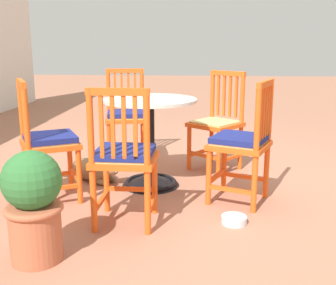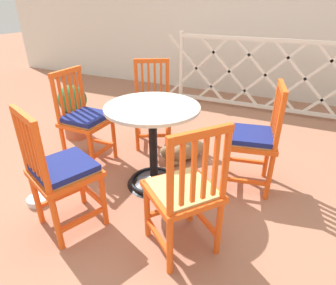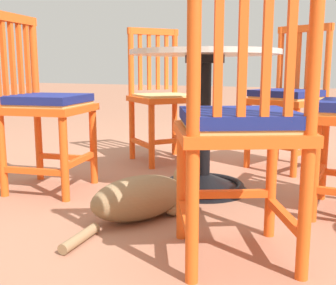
% 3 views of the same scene
% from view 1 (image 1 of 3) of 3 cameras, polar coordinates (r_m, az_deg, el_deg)
% --- Properties ---
extents(ground_plane, '(24.00, 24.00, 0.00)m').
position_cam_1_polar(ground_plane, '(3.55, 1.41, -5.82)').
color(ground_plane, '#A36B51').
extents(cafe_table, '(0.76, 0.76, 0.73)m').
position_cam_1_polar(cafe_table, '(3.47, -2.40, -1.34)').
color(cafe_table, black).
rests_on(cafe_table, ground_plane).
extents(orange_chair_facing_out, '(0.41, 0.41, 0.91)m').
position_cam_1_polar(orange_chair_facing_out, '(2.70, -5.96, -2.14)').
color(orange_chair_facing_out, '#EA5619').
rests_on(orange_chair_facing_out, ground_plane).
extents(orange_chair_tucked_in, '(0.52, 0.52, 0.91)m').
position_cam_1_polar(orange_chair_tucked_in, '(3.12, 10.04, -0.15)').
color(orange_chair_tucked_in, '#EA5619').
rests_on(orange_chair_tucked_in, ground_plane).
extents(orange_chair_by_planter, '(0.56, 0.56, 0.91)m').
position_cam_1_polar(orange_chair_by_planter, '(3.92, 6.70, 2.52)').
color(orange_chair_by_planter, '#EA5619').
rests_on(orange_chair_by_planter, ground_plane).
extents(orange_chair_near_fence, '(0.47, 0.47, 0.91)m').
position_cam_1_polar(orange_chair_near_fence, '(4.22, -5.72, 3.51)').
color(orange_chair_near_fence, '#EA5619').
rests_on(orange_chair_near_fence, ground_plane).
extents(orange_chair_at_corner, '(0.54, 0.54, 0.91)m').
position_cam_1_polar(orange_chair_at_corner, '(3.24, -16.09, 0.00)').
color(orange_chair_at_corner, '#EA5619').
rests_on(orange_chair_at_corner, ground_plane).
extents(tabby_cat, '(0.40, 0.71, 0.23)m').
position_cam_1_polar(tabby_cat, '(3.69, -9.98, -3.72)').
color(tabby_cat, '#8E704C').
rests_on(tabby_cat, ground_plane).
extents(terracotta_planter, '(0.32, 0.32, 0.62)m').
position_cam_1_polar(terracotta_planter, '(2.38, -17.80, -7.90)').
color(terracotta_planter, '#B25B3D').
rests_on(terracotta_planter, ground_plane).
extents(pet_water_bowl, '(0.17, 0.17, 0.05)m').
position_cam_1_polar(pet_water_bowl, '(2.86, 8.94, -10.31)').
color(pet_water_bowl, silver).
rests_on(pet_water_bowl, ground_plane).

